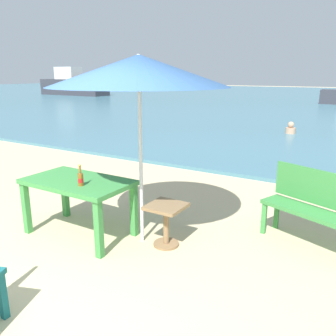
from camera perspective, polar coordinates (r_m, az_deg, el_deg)
The scene contains 8 objects.
ground_plane at distance 3.64m, azimuth -20.93°, elevation -20.96°, with size 120.00×120.00×0.00m, color beige.
picnic_table_green at distance 4.70m, azimuth -14.43°, elevation -3.16°, with size 1.40×0.80×0.76m.
beer_bottle_amber at distance 4.39m, azimuth -14.06°, elevation -1.65°, with size 0.07×0.07×0.26m.
patio_umbrella at distance 4.14m, azimuth -4.77°, elevation 15.49°, with size 2.10×2.10×2.30m.
side_table_wood at distance 4.36m, azimuth -0.31°, elevation -8.31°, with size 0.44×0.44×0.54m.
bench_green_left at distance 4.68m, azimuth 22.57°, elevation -5.37°, with size 1.25×0.77×0.95m.
swimmer_person at distance 12.86m, azimuth 19.35°, elevation 6.04°, with size 0.34×0.34×0.41m.
boat_tanker at distance 35.60m, azimuth -15.19°, elevation 12.93°, with size 7.17×1.96×2.61m.
Camera 1 is at (2.45, -1.70, 2.09)m, focal length 37.42 mm.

